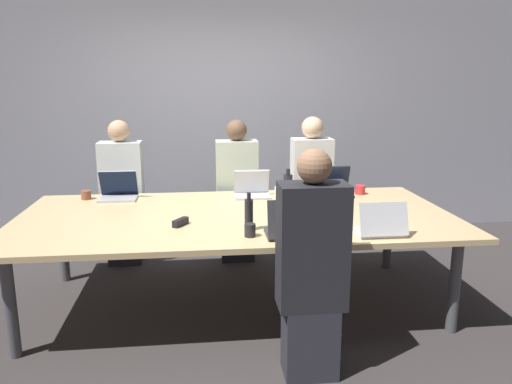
{
  "coord_description": "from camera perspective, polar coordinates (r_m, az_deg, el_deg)",
  "views": [
    {
      "loc": [
        -0.26,
        -3.74,
        1.78
      ],
      "look_at": [
        0.17,
        0.1,
        0.9
      ],
      "focal_mm": 35.0,
      "sensor_mm": 36.0,
      "label": 1
    }
  ],
  "objects": [
    {
      "name": "conference_table",
      "position": [
        3.91,
        -2.3,
        -3.22
      ],
      "size": [
        3.36,
        1.64,
        0.75
      ],
      "color": "#D6B77F",
      "rests_on": "ground_plane"
    },
    {
      "name": "bottle_far_center",
      "position": [
        4.31,
        3.66,
        0.59
      ],
      "size": [
        0.08,
        0.08,
        0.28
      ],
      "color": "black",
      "rests_on": "conference_table"
    },
    {
      "name": "bottle_near_midright",
      "position": [
        3.45,
        -0.82,
        -2.55
      ],
      "size": [
        0.06,
        0.06,
        0.27
      ],
      "color": "black",
      "rests_on": "conference_table"
    },
    {
      "name": "laptop_far_left",
      "position": [
        4.53,
        -15.46,
        0.14
      ],
      "size": [
        0.32,
        0.26,
        0.25
      ],
      "color": "#B7B7BC",
      "rests_on": "conference_table"
    },
    {
      "name": "cup_far_right",
      "position": [
        4.65,
        11.81,
        0.25
      ],
      "size": [
        0.09,
        0.09,
        0.08
      ],
      "color": "red",
      "rests_on": "conference_table"
    },
    {
      "name": "cup_far_left",
      "position": [
        4.6,
        -18.84,
        -0.33
      ],
      "size": [
        0.08,
        0.08,
        0.08
      ],
      "color": "brown",
      "rests_on": "conference_table"
    },
    {
      "name": "laptop_near_right",
      "position": [
        3.45,
        14.11,
        -3.78
      ],
      "size": [
        0.33,
        0.23,
        0.23
      ],
      "rotation": [
        0.0,
        0.0,
        3.14
      ],
      "color": "silver",
      "rests_on": "conference_table"
    },
    {
      "name": "person_far_left",
      "position": [
        4.98,
        -14.99,
        -0.37
      ],
      "size": [
        0.4,
        0.24,
        1.4
      ],
      "color": "#2D2D38",
      "rests_on": "ground_plane"
    },
    {
      "name": "cup_near_midright",
      "position": [
        3.33,
        -0.7,
        -4.39
      ],
      "size": [
        0.08,
        0.08,
        0.09
      ],
      "color": "#232328",
      "rests_on": "conference_table"
    },
    {
      "name": "laptop_near_midright",
      "position": [
        3.31,
        4.11,
        -3.95
      ],
      "size": [
        0.34,
        0.26,
        0.27
      ],
      "rotation": [
        0.0,
        0.0,
        3.14
      ],
      "color": "#333338",
      "rests_on": "conference_table"
    },
    {
      "name": "laptop_far_right",
      "position": [
        4.58,
        8.72,
        0.63
      ],
      "size": [
        0.33,
        0.26,
        0.26
      ],
      "color": "#333338",
      "rests_on": "conference_table"
    },
    {
      "name": "laptop_far_center",
      "position": [
        4.46,
        -0.46,
        0.37
      ],
      "size": [
        0.32,
        0.24,
        0.24
      ],
      "color": "#B7B7BC",
      "rests_on": "conference_table"
    },
    {
      "name": "stapler",
      "position": [
        3.62,
        -8.63,
        -3.43
      ],
      "size": [
        0.12,
        0.15,
        0.05
      ],
      "rotation": [
        0.0,
        0.0,
        -0.56
      ],
      "color": "black",
      "rests_on": "conference_table"
    },
    {
      "name": "person_near_midright",
      "position": [
        2.99,
        6.38,
        -8.86
      ],
      "size": [
        0.4,
        0.24,
        1.4
      ],
      "rotation": [
        0.0,
        0.0,
        3.14
      ],
      "color": "#2D2D38",
      "rests_on": "ground_plane"
    },
    {
      "name": "person_far_center",
      "position": [
        4.9,
        -2.18,
        -0.18
      ],
      "size": [
        0.4,
        0.24,
        1.4
      ],
      "color": "#2D2D38",
      "rests_on": "ground_plane"
    },
    {
      "name": "curtain_wall",
      "position": [
        5.76,
        -3.82,
        9.03
      ],
      "size": [
        12.0,
        0.06,
        2.8
      ],
      "color": "#9999A3",
      "rests_on": "ground_plane"
    },
    {
      "name": "ground_plane",
      "position": [
        4.15,
        -2.22,
        -12.52
      ],
      "size": [
        24.0,
        24.0,
        0.0
      ],
      "primitive_type": "plane",
      "color": "#383333"
    },
    {
      "name": "cup_near_right",
      "position": [
        3.39,
        9.67,
        -4.2
      ],
      "size": [
        0.07,
        0.07,
        0.1
      ],
      "color": "#232328",
      "rests_on": "conference_table"
    },
    {
      "name": "person_far_right",
      "position": [
        5.09,
        6.31,
        0.4
      ],
      "size": [
        0.4,
        0.24,
        1.41
      ],
      "color": "#2D2D38",
      "rests_on": "ground_plane"
    },
    {
      "name": "cup_far_center",
      "position": [
        4.5,
        2.6,
        0.12
      ],
      "size": [
        0.07,
        0.07,
        0.08
      ],
      "color": "white",
      "rests_on": "conference_table"
    }
  ]
}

